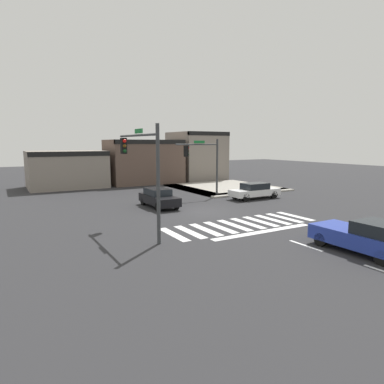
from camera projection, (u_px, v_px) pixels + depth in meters
ground_plane at (202, 211)px, 24.35m from camera, size 120.00×120.00×0.00m
crosswalk_near at (241, 224)px, 20.49m from camera, size 9.69×3.10×0.01m
lane_markings at (370, 257)px, 14.59m from camera, size 6.80×20.25×0.01m
bike_detector_marking at (329, 239)px, 17.32m from camera, size 0.97×0.97×0.01m
curb_corner_northeast at (223, 188)px, 36.62m from camera, size 10.00×10.60×0.15m
storefront_row at (146, 161)px, 42.04m from camera, size 24.07×6.91×6.37m
traffic_signal_northeast at (203, 158)px, 30.17m from camera, size 4.35×0.32×5.27m
traffic_signal_southwest at (141, 160)px, 17.80m from camera, size 0.32×5.48×5.81m
car_blue at (366, 237)px, 15.01m from camera, size 1.94×4.41×1.53m
car_white at (255, 191)px, 29.81m from camera, size 4.66×1.70×1.41m
car_black at (159, 198)px, 25.94m from camera, size 1.71×4.24×1.43m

